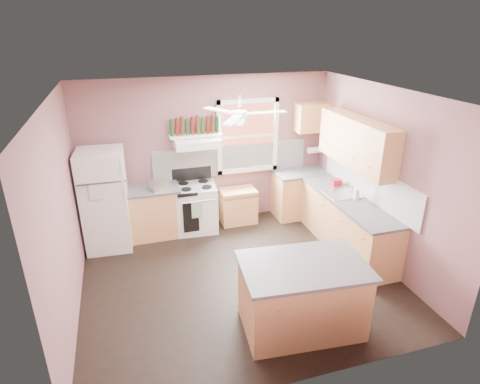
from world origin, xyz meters
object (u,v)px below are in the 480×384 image
object	(u,v)px
cart	(238,206)
stove	(196,208)
refrigerator	(105,200)
island	(302,297)
toaster	(159,185)

from	to	relation	value
cart	stove	bearing A→B (deg)	-175.40
refrigerator	cart	xyz separation A→B (m)	(2.33, 0.23, -0.51)
stove	island	size ratio (longest dim) A/B	0.61
cart	island	size ratio (longest dim) A/B	0.47
toaster	stove	distance (m)	0.85
island	toaster	bearing A→B (deg)	121.16
stove	toaster	bearing A→B (deg)	-165.23
stove	island	xyz separation A→B (m)	(0.74, -2.90, 0.00)
toaster	cart	world-z (taller)	toaster
refrigerator	island	size ratio (longest dim) A/B	1.20
stove	cart	world-z (taller)	stove
toaster	cart	bearing A→B (deg)	-15.18
refrigerator	island	bearing A→B (deg)	-46.75
toaster	cart	xyz separation A→B (m)	(1.44, 0.17, -0.66)
refrigerator	cart	world-z (taller)	refrigerator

